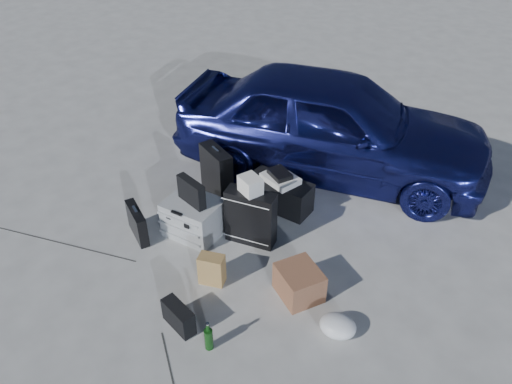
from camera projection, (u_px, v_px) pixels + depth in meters
ground at (196, 275)px, 5.22m from camera, size 60.00×60.00×0.00m
car at (331, 124)px, 6.49m from camera, size 4.35×2.72×1.38m
pelican_case at (194, 217)px, 5.65m from camera, size 0.65×0.55×0.44m
laptop_bag at (191, 192)px, 5.44m from camera, size 0.40×0.17×0.29m
briefcase at (137, 223)px, 5.62m from camera, size 0.48×0.30×0.37m
suitcase_left at (217, 173)px, 6.18m from camera, size 0.55×0.35×0.67m
suitcase_right at (251, 217)px, 5.48m from camera, size 0.58×0.33×0.66m
white_carton at (250, 185)px, 5.24m from camera, size 0.28×0.26×0.19m
duffel_bag at (280, 194)px, 6.06m from camera, size 0.79×0.36×0.39m
flat_box_white at (280, 179)px, 5.92m from camera, size 0.48×0.41×0.07m
flat_box_black at (280, 174)px, 5.88m from camera, size 0.34×0.30×0.06m
kraft_bag at (212, 269)px, 5.05m from camera, size 0.29×0.23×0.34m
cardboard_box at (299, 283)px, 4.91m from camera, size 0.56×0.53×0.32m
plastic_bag at (338, 326)px, 4.56m from camera, size 0.40×0.36×0.19m
messenger_bag at (179, 317)px, 4.61m from camera, size 0.39×0.21×0.26m
green_bottle at (208, 336)px, 4.39m from camera, size 0.09×0.09×0.31m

